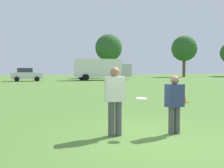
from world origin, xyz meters
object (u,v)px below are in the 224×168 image
at_px(parked_car_mid_right, 26,74).
at_px(traffic_cone, 184,98).
at_px(player_thrower, 115,97).
at_px(frisbee, 142,99).
at_px(player_defender, 174,101).
at_px(box_truck, 102,69).

bearing_deg(parked_car_mid_right, traffic_cone, -74.20).
bearing_deg(player_thrower, traffic_cone, 44.15).
distance_m(player_thrower, frisbee, 0.66).
distance_m(player_defender, box_truck, 33.59).
bearing_deg(parked_car_mid_right, box_truck, 1.42).
relative_size(parked_car_mid_right, box_truck, 0.50).
xyz_separation_m(parked_car_mid_right, box_truck, (10.91, 0.27, 0.83)).
height_order(player_defender, box_truck, box_truck).
relative_size(player_thrower, parked_car_mid_right, 0.40).
distance_m(player_defender, frisbee, 0.91).
bearing_deg(player_thrower, parked_car_mid_right, 94.09).
xyz_separation_m(frisbee, parked_car_mid_right, (-2.93, 32.52, -0.02)).
bearing_deg(player_thrower, player_defender, -9.63).
distance_m(frisbee, box_truck, 33.76).
bearing_deg(player_defender, traffic_cone, 54.91).
xyz_separation_m(traffic_cone, parked_car_mid_right, (-7.67, 27.09, 0.69)).
bearing_deg(player_defender, parked_car_mid_right, 96.71).
bearing_deg(frisbee, player_defender, -1.78).
distance_m(player_thrower, player_defender, 1.55).
relative_size(player_defender, box_truck, 0.18).
height_order(player_thrower, player_defender, player_thrower).
bearing_deg(traffic_cone, player_thrower, -135.85).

